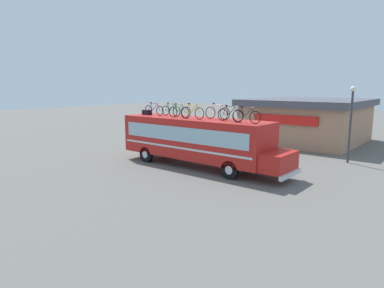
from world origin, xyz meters
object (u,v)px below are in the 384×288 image
Objects in this scene: rooftop_bicycle_3 at (179,112)px; rooftop_bicycle_5 at (217,113)px; luggage_bag_1 at (147,112)px; rooftop_bicycle_2 at (171,110)px; bus at (197,139)px; rooftop_bicycle_6 at (230,114)px; street_lamp at (351,117)px; rooftop_bicycle_4 at (192,112)px; rooftop_bicycle_1 at (154,110)px; rooftop_bicycle_7 at (246,116)px.

rooftop_bicycle_5 is at bearing 16.11° from rooftop_bicycle_3.
luggage_bag_1 is 1.94m from rooftop_bicycle_2.
rooftop_bicycle_3 reaches higher than rooftop_bicycle_2.
rooftop_bicycle_6 is at bearing -2.26° from bus.
rooftop_bicycle_6 is (1.18, -0.45, -0.02)m from rooftop_bicycle_5.
rooftop_bicycle_2 is at bearing -144.17° from street_lamp.
rooftop_bicycle_1 is at bearing 174.86° from rooftop_bicycle_4.
rooftop_bicycle_2 reaches higher than luggage_bag_1.
rooftop_bicycle_2 is at bearing 153.64° from rooftop_bicycle_3.
rooftop_bicycle_6 is at bearing -0.15° from luggage_bag_1.
rooftop_bicycle_4 is at bearing -3.41° from rooftop_bicycle_3.
rooftop_bicycle_1 is (-3.61, -0.09, 1.61)m from bus.
rooftop_bicycle_2 is 2.48m from rooftop_bicycle_4.
rooftop_bicycle_2 is at bearing 175.66° from rooftop_bicycle_6.
rooftop_bicycle_1 reaches higher than bus.
rooftop_bicycle_5 is (4.84, 0.44, 0.03)m from rooftop_bicycle_1.
rooftop_bicycle_1 is 3.59m from rooftop_bicycle_4.
rooftop_bicycle_7 is at bearing -2.43° from rooftop_bicycle_1.
rooftop_bicycle_6 reaches higher than rooftop_bicycle_7.
street_lamp reaches higher than rooftop_bicycle_2.
rooftop_bicycle_5 is 2.49m from rooftop_bicycle_7.
street_lamp is at bearing 46.92° from rooftop_bicycle_4.
rooftop_bicycle_3 is 10.91m from street_lamp.
rooftop_bicycle_2 reaches higher than bus.
rooftop_bicycle_5 is at bearing 1.27° from rooftop_bicycle_2.
rooftop_bicycle_3 is 3.60m from rooftop_bicycle_6.
rooftop_bicycle_7 is (1.19, -0.30, -0.00)m from rooftop_bicycle_6.
bus is 6.99× the size of rooftop_bicycle_3.
bus is 6.46× the size of rooftop_bicycle_5.
rooftop_bicycle_2 is 3.65m from rooftop_bicycle_5.
rooftop_bicycle_3 is at bearing -4.86° from luggage_bag_1.
street_lamp is (3.29, 7.39, -0.36)m from rooftop_bicycle_7.
rooftop_bicycle_4 is 10.15m from street_lamp.
rooftop_bicycle_2 is (1.89, 0.35, 0.20)m from luggage_bag_1.
rooftop_bicycle_3 is at bearing -26.36° from rooftop_bicycle_2.
street_lamp reaches higher than rooftop_bicycle_1.
rooftop_bicycle_1 is 1.24m from rooftop_bicycle_2.
street_lamp reaches higher than rooftop_bicycle_7.
rooftop_bicycle_4 reaches higher than rooftop_bicycle_7.
luggage_bag_1 is 3.15m from rooftop_bicycle_3.
street_lamp is at bearing 34.01° from rooftop_bicycle_1.
luggage_bag_1 is 0.73m from rooftop_bicycle_1.
luggage_bag_1 is 0.34× the size of rooftop_bicycle_4.
bus is 6.56× the size of rooftop_bicycle_7.
rooftop_bicycle_4 is (2.38, -0.68, 0.02)m from rooftop_bicycle_2.
rooftop_bicycle_7 is (6.02, -0.67, 0.01)m from rooftop_bicycle_2.
rooftop_bicycle_5 is 1.26m from rooftop_bicycle_6.
rooftop_bicycle_4 is at bearing -4.48° from luggage_bag_1.
rooftop_bicycle_1 is 1.03× the size of rooftop_bicycle_6.
rooftop_bicycle_1 is at bearing 179.96° from rooftop_bicycle_6.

